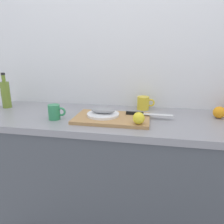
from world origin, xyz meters
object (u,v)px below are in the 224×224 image
object	(u,v)px
lemon_0	(139,118)
coffee_mug_0	(143,103)
chef_knife	(143,114)
orange_0	(219,112)
olive_oil_bottle	(6,94)
white_plate	(103,114)
cutting_board	(112,118)
coffee_mug_1	(55,112)
fish_fillet	(103,110)

from	to	relation	value
lemon_0	coffee_mug_0	world-z (taller)	coffee_mug_0
chef_knife	orange_0	xyz separation A→B (m)	(0.47, 0.09, 0.01)
olive_oil_bottle	coffee_mug_0	bearing A→B (deg)	7.48
white_plate	cutting_board	bearing A→B (deg)	-12.40
cutting_board	coffee_mug_0	bearing A→B (deg)	57.41
cutting_board	coffee_mug_1	distance (m)	0.36
chef_knife	olive_oil_bottle	world-z (taller)	olive_oil_bottle
orange_0	chef_knife	bearing A→B (deg)	-169.18
white_plate	lemon_0	world-z (taller)	lemon_0
white_plate	coffee_mug_0	world-z (taller)	coffee_mug_0
cutting_board	chef_knife	xyz separation A→B (m)	(0.19, 0.07, 0.02)
chef_knife	coffee_mug_0	xyz separation A→B (m)	(-0.01, 0.21, 0.02)
fish_fillet	olive_oil_bottle	size ratio (longest dim) A/B	0.58
fish_fillet	cutting_board	bearing A→B (deg)	-12.40
white_plate	olive_oil_bottle	xyz separation A→B (m)	(-0.77, 0.14, 0.08)
cutting_board	coffee_mug_1	size ratio (longest dim) A/B	4.08
fish_fillet	lemon_0	xyz separation A→B (m)	(0.23, -0.12, 0.00)
orange_0	fish_fillet	bearing A→B (deg)	-168.57
cutting_board	olive_oil_bottle	bearing A→B (deg)	169.89
lemon_0	chef_knife	bearing A→B (deg)	84.08
white_plate	coffee_mug_0	xyz separation A→B (m)	(0.24, 0.27, 0.02)
cutting_board	olive_oil_bottle	world-z (taller)	olive_oil_bottle
fish_fillet	coffee_mug_1	bearing A→B (deg)	-166.74
cutting_board	chef_knife	bearing A→B (deg)	20.00
lemon_0	olive_oil_bottle	world-z (taller)	olive_oil_bottle
chef_knife	orange_0	world-z (taller)	orange_0
coffee_mug_1	fish_fillet	bearing A→B (deg)	13.26
cutting_board	coffee_mug_0	world-z (taller)	coffee_mug_0
white_plate	fish_fillet	world-z (taller)	fish_fillet
white_plate	fish_fillet	distance (m)	0.03
cutting_board	lemon_0	distance (m)	0.20
white_plate	orange_0	size ratio (longest dim) A/B	2.68
lemon_0	cutting_board	bearing A→B (deg)	148.35
cutting_board	lemon_0	size ratio (longest dim) A/B	6.84
coffee_mug_0	chef_knife	bearing A→B (deg)	-88.02
olive_oil_bottle	lemon_0	bearing A→B (deg)	-14.16
coffee_mug_1	lemon_0	bearing A→B (deg)	-5.37
chef_knife	coffee_mug_0	distance (m)	0.21
cutting_board	white_plate	xyz separation A→B (m)	(-0.06, 0.01, 0.02)
fish_fillet	coffee_mug_1	distance (m)	0.30
fish_fillet	lemon_0	size ratio (longest dim) A/B	2.26
cutting_board	coffee_mug_1	bearing A→B (deg)	-171.00
orange_0	coffee_mug_1	bearing A→B (deg)	-168.04
white_plate	orange_0	bearing A→B (deg)	11.43
cutting_board	lemon_0	xyz separation A→B (m)	(0.17, -0.10, 0.04)
chef_knife	cutting_board	bearing A→B (deg)	-159.06
olive_oil_bottle	coffee_mug_0	distance (m)	1.02
cutting_board	olive_oil_bottle	distance (m)	0.85
lemon_0	white_plate	bearing A→B (deg)	152.83
olive_oil_bottle	white_plate	bearing A→B (deg)	-9.93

